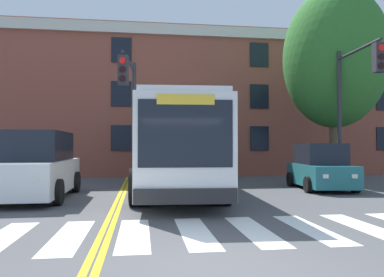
# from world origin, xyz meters

# --- Properties ---
(ground_plane) EXTENTS (120.00, 120.00, 0.00)m
(ground_plane) POSITION_xyz_m (0.00, 0.00, 0.00)
(ground_plane) COLOR #4C4C4F
(crosswalk) EXTENTS (10.17, 2.84, 0.01)m
(crosswalk) POSITION_xyz_m (0.10, 2.18, 0.00)
(crosswalk) COLOR white
(crosswalk) RESTS_ON ground
(lane_line_yellow_inner) EXTENTS (0.12, 36.00, 0.01)m
(lane_line_yellow_inner) POSITION_xyz_m (-1.72, 16.18, 0.00)
(lane_line_yellow_inner) COLOR gold
(lane_line_yellow_inner) RESTS_ON ground
(lane_line_yellow_outer) EXTENTS (0.12, 36.00, 0.01)m
(lane_line_yellow_outer) POSITION_xyz_m (-1.56, 16.18, 0.00)
(lane_line_yellow_outer) COLOR gold
(lane_line_yellow_outer) RESTS_ON ground
(city_bus) EXTENTS (3.27, 11.20, 3.15)m
(city_bus) POSITION_xyz_m (0.32, 8.98, 1.69)
(city_bus) COLOR white
(city_bus) RESTS_ON ground
(car_white_near_lane) EXTENTS (2.22, 5.12, 2.18)m
(car_white_near_lane) POSITION_xyz_m (-4.32, 7.64, 1.03)
(car_white_near_lane) COLOR white
(car_white_near_lane) RESTS_ON ground
(car_teal_far_lane) EXTENTS (2.28, 3.92, 1.81)m
(car_teal_far_lane) POSITION_xyz_m (6.10, 8.92, 0.83)
(car_teal_far_lane) COLOR #236B70
(car_teal_far_lane) RESTS_ON ground
(traffic_light_near_corner) EXTENTS (0.38, 3.03, 5.61)m
(traffic_light_near_corner) POSITION_xyz_m (7.01, 8.00, 3.79)
(traffic_light_near_corner) COLOR #28282D
(traffic_light_near_corner) RESTS_ON ground
(traffic_light_overhead) EXTENTS (0.58, 3.25, 5.20)m
(traffic_light_overhead) POSITION_xyz_m (-1.40, 9.30, 3.53)
(traffic_light_overhead) COLOR #28282D
(traffic_light_overhead) RESTS_ON ground
(street_tree_curbside_large) EXTENTS (6.40, 6.43, 9.16)m
(street_tree_curbside_large) POSITION_xyz_m (7.96, 11.17, 5.84)
(street_tree_curbside_large) COLOR brown
(street_tree_curbside_large) RESTS_ON ground
(building_facade) EXTENTS (39.36, 9.65, 8.67)m
(building_facade) POSITION_xyz_m (-2.07, 20.49, 4.34)
(building_facade) COLOR brown
(building_facade) RESTS_ON ground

